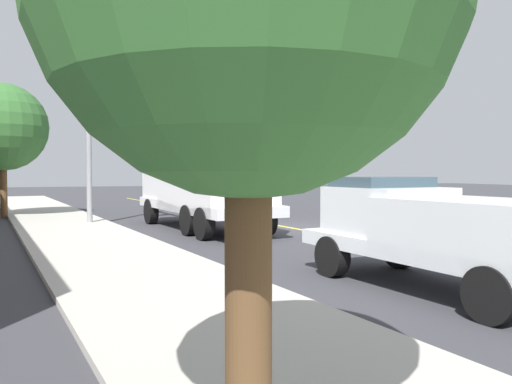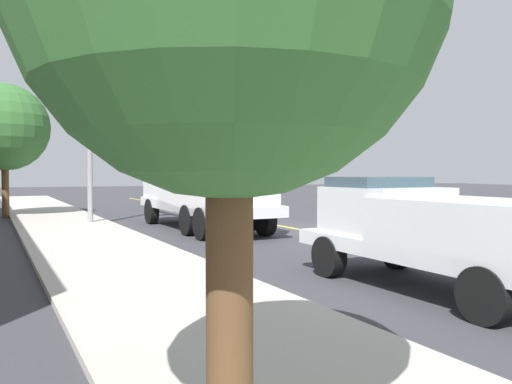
{
  "view_description": "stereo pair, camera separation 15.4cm",
  "coord_description": "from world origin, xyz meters",
  "px_view_note": "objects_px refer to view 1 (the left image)",
  "views": [
    {
      "loc": [
        -17.69,
        7.78,
        2.16
      ],
      "look_at": [
        0.15,
        1.39,
        1.4
      ],
      "focal_mm": 35.29,
      "sensor_mm": 36.0,
      "label": 1
    },
    {
      "loc": [
        -17.74,
        7.64,
        2.16
      ],
      "look_at": [
        0.15,
        1.39,
        1.4
      ],
      "focal_mm": 35.29,
      "sensor_mm": 36.0,
      "label": 2
    }
  ],
  "objects_px": {
    "traffic_cone_mid_rear": "(206,210)",
    "traffic_signal_mast": "(97,60)",
    "utility_bucket_truck": "(201,186)",
    "service_pickup_truck": "(438,229)",
    "traffic_cone_mid_front": "(325,229)",
    "passing_minivan": "(233,192)"
  },
  "relations": [
    {
      "from": "traffic_cone_mid_rear",
      "to": "traffic_signal_mast",
      "type": "bearing_deg",
      "value": 125.57
    },
    {
      "from": "utility_bucket_truck",
      "to": "service_pickup_truck",
      "type": "xyz_separation_m",
      "value": [
        -11.13,
        -1.73,
        -0.5
      ]
    },
    {
      "from": "utility_bucket_truck",
      "to": "traffic_cone_mid_front",
      "type": "height_order",
      "value": "utility_bucket_truck"
    },
    {
      "from": "traffic_cone_mid_front",
      "to": "traffic_cone_mid_rear",
      "type": "relative_size",
      "value": 1.22
    },
    {
      "from": "utility_bucket_truck",
      "to": "traffic_cone_mid_front",
      "type": "xyz_separation_m",
      "value": [
        -4.97,
        -2.65,
        -1.2
      ]
    },
    {
      "from": "passing_minivan",
      "to": "traffic_cone_mid_rear",
      "type": "relative_size",
      "value": 7.24
    },
    {
      "from": "service_pickup_truck",
      "to": "traffic_signal_mast",
      "type": "relative_size",
      "value": 0.66
    },
    {
      "from": "service_pickup_truck",
      "to": "utility_bucket_truck",
      "type": "bearing_deg",
      "value": 8.82
    },
    {
      "from": "traffic_cone_mid_rear",
      "to": "traffic_signal_mast",
      "type": "relative_size",
      "value": 0.08
    },
    {
      "from": "service_pickup_truck",
      "to": "passing_minivan",
      "type": "bearing_deg",
      "value": -6.62
    },
    {
      "from": "traffic_cone_mid_front",
      "to": "passing_minivan",
      "type": "bearing_deg",
      "value": -5.8
    },
    {
      "from": "utility_bucket_truck",
      "to": "passing_minivan",
      "type": "relative_size",
      "value": 1.69
    },
    {
      "from": "traffic_cone_mid_front",
      "to": "service_pickup_truck",
      "type": "bearing_deg",
      "value": 171.52
    },
    {
      "from": "passing_minivan",
      "to": "traffic_cone_mid_front",
      "type": "bearing_deg",
      "value": 174.2
    },
    {
      "from": "service_pickup_truck",
      "to": "traffic_signal_mast",
      "type": "distance_m",
      "value": 14.27
    },
    {
      "from": "service_pickup_truck",
      "to": "traffic_cone_mid_front",
      "type": "relative_size",
      "value": 6.9
    },
    {
      "from": "service_pickup_truck",
      "to": "passing_minivan",
      "type": "height_order",
      "value": "service_pickup_truck"
    },
    {
      "from": "utility_bucket_truck",
      "to": "traffic_signal_mast",
      "type": "xyz_separation_m",
      "value": [
        1.05,
        3.65,
        4.66
      ]
    },
    {
      "from": "service_pickup_truck",
      "to": "traffic_cone_mid_front",
      "type": "xyz_separation_m",
      "value": [
        6.16,
        -0.92,
        -0.7
      ]
    },
    {
      "from": "utility_bucket_truck",
      "to": "passing_minivan",
      "type": "bearing_deg",
      "value": -24.08
    },
    {
      "from": "traffic_cone_mid_front",
      "to": "traffic_cone_mid_rear",
      "type": "bearing_deg",
      "value": 7.73
    },
    {
      "from": "passing_minivan",
      "to": "utility_bucket_truck",
      "type": "bearing_deg",
      "value": 155.92
    }
  ]
}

